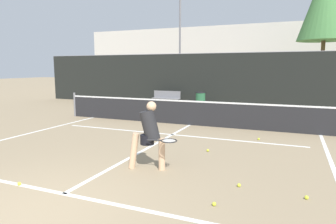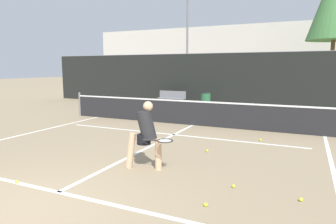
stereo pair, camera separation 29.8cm
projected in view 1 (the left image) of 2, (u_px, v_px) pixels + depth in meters
ground_plane at (28, 213)px, 4.53m from camera, size 100.00×100.00×0.00m
court_baseline_near at (64, 194)px, 5.23m from camera, size 11.00×0.10×0.01m
court_service_line at (172, 135)px, 9.86m from camera, size 8.25×0.10×0.01m
court_center_mark at (150, 146)px, 8.37m from camera, size 0.10×6.89×0.01m
court_sideline_left at (31, 133)px, 10.10m from camera, size 0.10×7.89×0.01m
court_sideline_right at (333, 167)px, 6.64m from camera, size 0.10×7.89×0.01m
net at (190, 112)px, 11.44m from camera, size 11.09×0.09×1.07m
fence_back at (223, 80)px, 16.52m from camera, size 24.00×0.06×3.00m
player_practicing at (149, 133)px, 6.40m from camera, size 1.19×0.50×1.49m
tennis_ball_scattered_0 at (259, 139)px, 9.12m from camera, size 0.07×0.07×0.07m
tennis_ball_scattered_1 at (214, 204)px, 4.77m from camera, size 0.07×0.07×0.07m
tennis_ball_scattered_2 at (208, 150)px, 7.87m from camera, size 0.07×0.07×0.07m
tennis_ball_scattered_3 at (307, 197)px, 5.01m from camera, size 0.07×0.07×0.07m
tennis_ball_scattered_4 at (239, 185)px, 5.53m from camera, size 0.07×0.07×0.07m
tennis_ball_scattered_5 at (19, 184)px, 5.60m from camera, size 0.07×0.07×0.07m
courtside_bench at (166, 98)px, 17.18m from camera, size 1.64×0.39×0.86m
trash_bin at (200, 100)px, 16.08m from camera, size 0.54×0.54×0.89m
parked_car at (200, 91)px, 20.86m from camera, size 1.67×4.11×1.43m
floodlight_mast at (180, 29)px, 24.30m from camera, size 1.10×0.24×8.27m
building_far at (255, 58)px, 29.09m from camera, size 36.00×2.40×6.23m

